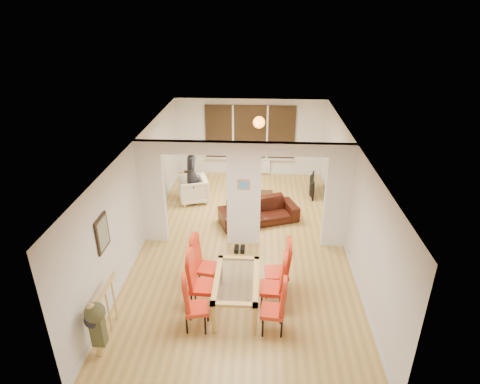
# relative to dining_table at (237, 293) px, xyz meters

# --- Properties ---
(floor) EXTENTS (5.00, 9.00, 0.01)m
(floor) POSITION_rel_dining_table_xyz_m (0.02, 2.40, -0.35)
(floor) COLOR tan
(floor) RESTS_ON ground
(room_walls) EXTENTS (5.00, 9.00, 2.60)m
(room_walls) POSITION_rel_dining_table_xyz_m (0.02, 2.40, 0.95)
(room_walls) COLOR silver
(room_walls) RESTS_ON floor
(divider_wall) EXTENTS (5.00, 0.18, 2.60)m
(divider_wall) POSITION_rel_dining_table_xyz_m (0.02, 2.40, 0.95)
(divider_wall) COLOR white
(divider_wall) RESTS_ON floor
(bay_window_blinds) EXTENTS (3.00, 0.08, 1.80)m
(bay_window_blinds) POSITION_rel_dining_table_xyz_m (0.02, 6.84, 1.15)
(bay_window_blinds) COLOR black
(bay_window_blinds) RESTS_ON room_walls
(radiator) EXTENTS (1.40, 0.08, 0.50)m
(radiator) POSITION_rel_dining_table_xyz_m (0.02, 6.80, -0.05)
(radiator) COLOR white
(radiator) RESTS_ON floor
(pendant_light) EXTENTS (0.36, 0.36, 0.36)m
(pendant_light) POSITION_rel_dining_table_xyz_m (0.32, 5.70, 1.80)
(pendant_light) COLOR orange
(pendant_light) RESTS_ON room_walls
(stair_newel) EXTENTS (0.40, 1.20, 1.10)m
(stair_newel) POSITION_rel_dining_table_xyz_m (-2.23, -0.80, 0.20)
(stair_newel) COLOR #D8B363
(stair_newel) RESTS_ON floor
(wall_poster) EXTENTS (0.04, 0.52, 0.67)m
(wall_poster) POSITION_rel_dining_table_xyz_m (-2.45, 0.00, 1.25)
(wall_poster) COLOR gray
(wall_poster) RESTS_ON room_walls
(pillar_photo) EXTENTS (0.30, 0.03, 0.25)m
(pillar_photo) POSITION_rel_dining_table_xyz_m (0.02, 2.31, 1.25)
(pillar_photo) COLOR #4C8CD8
(pillar_photo) RESTS_ON divider_wall
(dining_table) EXTENTS (0.84, 1.49, 0.70)m
(dining_table) POSITION_rel_dining_table_xyz_m (0.00, 0.00, 0.00)
(dining_table) COLOR #BE9346
(dining_table) RESTS_ON floor
(dining_chair_la) EXTENTS (0.49, 0.49, 1.03)m
(dining_chair_la) POSITION_rel_dining_table_xyz_m (-0.68, -0.57, 0.17)
(dining_chair_la) COLOR red
(dining_chair_la) RESTS_ON floor
(dining_chair_lb) EXTENTS (0.48, 0.48, 1.17)m
(dining_chair_lb) POSITION_rel_dining_table_xyz_m (-0.65, -0.02, 0.23)
(dining_chair_lb) COLOR red
(dining_chair_lb) RESTS_ON floor
(dining_chair_lc) EXTENTS (0.53, 0.53, 1.13)m
(dining_chair_lc) POSITION_rel_dining_table_xyz_m (-0.67, 0.60, 0.22)
(dining_chair_lc) COLOR red
(dining_chair_lc) RESTS_ON floor
(dining_chair_ra) EXTENTS (0.45, 0.45, 1.03)m
(dining_chair_ra) POSITION_rel_dining_table_xyz_m (0.68, -0.56, 0.17)
(dining_chair_ra) COLOR red
(dining_chair_ra) RESTS_ON floor
(dining_chair_rb) EXTENTS (0.47, 0.47, 1.12)m
(dining_chair_rb) POSITION_rel_dining_table_xyz_m (0.67, 0.02, 0.21)
(dining_chair_rb) COLOR red
(dining_chair_rb) RESTS_ON floor
(dining_chair_rc) EXTENTS (0.49, 0.49, 1.16)m
(dining_chair_rc) POSITION_rel_dining_table_xyz_m (0.77, 0.50, 0.23)
(dining_chair_rc) COLOR red
(dining_chair_rc) RESTS_ON floor
(sofa) EXTENTS (2.25, 1.50, 0.61)m
(sofa) POSITION_rel_dining_table_xyz_m (0.38, 3.45, -0.04)
(sofa) COLOR black
(sofa) RESTS_ON floor
(armchair) EXTENTS (1.03, 1.04, 0.76)m
(armchair) POSITION_rel_dining_table_xyz_m (-1.60, 4.60, 0.03)
(armchair) COLOR white
(armchair) RESTS_ON floor
(person) EXTENTS (0.76, 0.61, 1.81)m
(person) POSITION_rel_dining_table_xyz_m (-1.60, 4.51, 0.56)
(person) COLOR black
(person) RESTS_ON floor
(television) EXTENTS (1.03, 0.23, 0.59)m
(television) POSITION_rel_dining_table_xyz_m (1.93, 5.28, -0.05)
(television) COLOR black
(television) RESTS_ON floor
(coffee_table) EXTENTS (1.13, 0.82, 0.23)m
(coffee_table) POSITION_rel_dining_table_xyz_m (0.28, 4.75, -0.23)
(coffee_table) COLOR #372513
(coffee_table) RESTS_ON floor
(bottle) EXTENTS (0.07, 0.07, 0.26)m
(bottle) POSITION_rel_dining_table_xyz_m (0.11, 4.66, 0.02)
(bottle) COLOR #143F19
(bottle) RESTS_ON coffee_table
(bowl) EXTENTS (0.23, 0.23, 0.06)m
(bowl) POSITION_rel_dining_table_xyz_m (0.03, 4.82, -0.09)
(bowl) COLOR #372513
(bowl) RESTS_ON coffee_table
(shoes) EXTENTS (0.25, 0.27, 0.10)m
(shoes) POSITION_rel_dining_table_xyz_m (-0.05, 1.98, -0.30)
(shoes) COLOR black
(shoes) RESTS_ON floor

